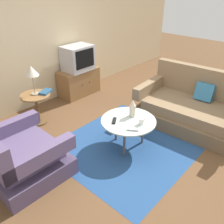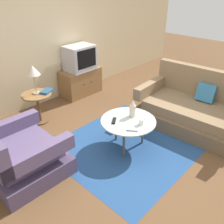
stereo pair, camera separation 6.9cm
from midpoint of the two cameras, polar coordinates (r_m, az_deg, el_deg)
ground_plane at (r=3.86m, az=3.42°, el=-7.27°), size 16.00×16.00×0.00m
back_wall at (r=4.93m, az=-17.32°, el=17.01°), size 9.00×0.12×2.70m
area_rug at (r=3.79m, az=4.19°, el=-8.07°), size 2.04×1.89×0.00m
armchair at (r=3.34m, az=-20.38°, el=-9.92°), size 0.95×1.00×0.85m
couch at (r=4.40m, az=19.06°, el=0.57°), size 1.10×1.81×0.95m
coffee_table at (r=3.55m, az=4.44°, el=-2.50°), size 0.81×0.81×0.47m
side_table at (r=4.38m, az=-16.85°, el=2.31°), size 0.51×0.51×0.55m
tv_stand at (r=5.39m, az=-7.03°, el=7.17°), size 0.88×0.46×0.56m
television at (r=5.20m, az=-7.27°, el=12.65°), size 0.60×0.46×0.52m
table_lamp at (r=4.19m, az=-17.87°, el=9.22°), size 0.23×0.23×0.50m
vase at (r=3.57m, az=5.48°, el=0.80°), size 0.10×0.10×0.27m
mug at (r=3.43m, az=7.60°, el=-2.28°), size 0.12×0.07×0.09m
tv_remote_dark at (r=3.48m, az=1.07°, el=-2.08°), size 0.16×0.14×0.02m
tv_remote_silver at (r=3.29m, az=5.47°, el=-4.29°), size 0.12×0.15×0.02m
book at (r=4.34m, az=-14.80°, el=4.85°), size 0.28×0.23×0.03m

